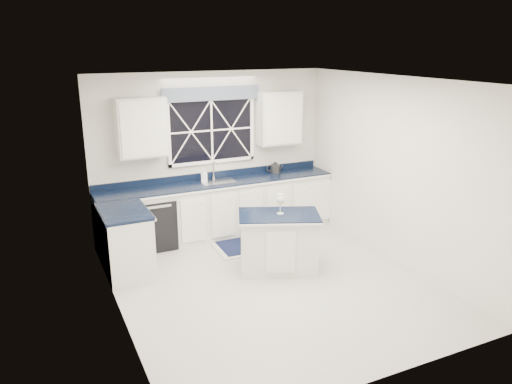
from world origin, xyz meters
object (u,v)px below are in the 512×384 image
faucet (214,170)px  kettle (275,168)px  soap_bottle (204,175)px  dishwasher (154,222)px  wine_glass (280,200)px  island (279,242)px

faucet → kettle: faucet is taller
soap_bottle → kettle: bearing=0.3°
dishwasher → faucet: faucet is taller
kettle → wine_glass: size_ratio=0.95×
island → soap_bottle: bearing=128.8°
dishwasher → faucet: (1.10, 0.19, 0.69)m
dishwasher → soap_bottle: (0.89, 0.11, 0.64)m
dishwasher → kettle: kettle is taller
dishwasher → wine_glass: wine_glass is taller
soap_bottle → wine_glass: bearing=-73.0°
kettle → wine_glass: 1.88m
faucet → island: size_ratio=0.23×
dishwasher → island: size_ratio=0.63×
dishwasher → soap_bottle: 1.10m
island → wine_glass: wine_glass is taller
soap_bottle → dishwasher: bearing=-173.3°
kettle → soap_bottle: (-1.31, -0.01, 0.01)m
dishwasher → kettle: size_ratio=3.01×
kettle → faucet: bearing=-159.4°
faucet → island: faucet is taller
faucet → kettle: 1.11m
dishwasher → island: (1.39, -1.60, 0.01)m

